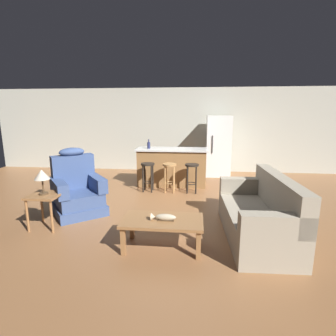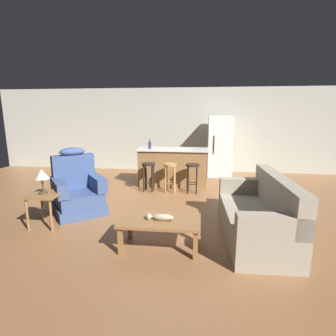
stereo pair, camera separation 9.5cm
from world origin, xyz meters
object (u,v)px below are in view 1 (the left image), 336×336
object	(u,v)px
end_table	(45,200)
refrigerator	(218,146)
fish_figurine	(163,217)
bar_stool_right	(192,173)
couch	(260,215)
bar_stool_middle	(170,172)
bottle_tall_green	(149,145)
kitchen_island	(172,167)
bar_stool_left	(148,172)
coffee_table	(162,223)
table_lamp	(42,176)
recliner_near_lamp	(77,191)

from	to	relation	value
end_table	refrigerator	world-z (taller)	refrigerator
fish_figurine	bar_stool_right	bearing A→B (deg)	82.72
couch	bar_stool_middle	distance (m)	2.66
couch	bottle_tall_green	bearing A→B (deg)	-53.89
kitchen_island	bar_stool_left	distance (m)	0.81
coffee_table	end_table	distance (m)	2.02
bar_stool_middle	bottle_tall_green	xyz separation A→B (m)	(-0.59, 0.58, 0.57)
bar_stool_middle	bottle_tall_green	world-z (taller)	bottle_tall_green
fish_figurine	bar_stool_left	distance (m)	2.75
coffee_table	bottle_tall_green	bearing A→B (deg)	103.24
bottle_tall_green	couch	bearing A→B (deg)	-51.66
bar_stool_middle	bar_stool_right	world-z (taller)	same
bottle_tall_green	fish_figurine	bearing A→B (deg)	-76.65
table_lamp	bar_stool_right	size ratio (longest dim) A/B	0.60
recliner_near_lamp	refrigerator	distance (m)	4.38
table_lamp	bar_stool_left	distance (m)	2.56
couch	coffee_table	bearing A→B (deg)	16.78
fish_figurine	kitchen_island	xyz separation A→B (m)	(-0.18, 3.29, 0.02)
refrigerator	table_lamp	bearing A→B (deg)	-127.43
bar_stool_right	refrigerator	size ratio (longest dim) A/B	0.39
kitchen_island	bar_stool_right	world-z (taller)	kitchen_island
recliner_near_lamp	bottle_tall_green	bearing A→B (deg)	115.62
fish_figurine	kitchen_island	world-z (taller)	kitchen_island
refrigerator	end_table	bearing A→B (deg)	-127.44
end_table	bar_stool_left	distance (m)	2.51
coffee_table	fish_figurine	bearing A→B (deg)	-65.50
couch	bar_stool_middle	bearing A→B (deg)	-56.13
coffee_table	couch	world-z (taller)	couch
couch	bottle_tall_green	size ratio (longest dim) A/B	8.34
recliner_near_lamp	table_lamp	bearing A→B (deg)	-56.74
couch	refrigerator	distance (m)	4.03
couch	end_table	size ratio (longest dim) A/B	3.45
bar_stool_left	bar_stool_right	xyz separation A→B (m)	(1.04, 0.00, 0.00)
couch	refrigerator	size ratio (longest dim) A/B	1.10
couch	bar_stool_left	bearing A→B (deg)	-48.09
kitchen_island	bar_stool_left	size ratio (longest dim) A/B	2.65
kitchen_island	coffee_table	bearing A→B (deg)	-87.10
end_table	bar_stool_left	bearing A→B (deg)	59.30
bar_stool_left	couch	bearing A→B (deg)	-45.87
kitchen_island	bottle_tall_green	size ratio (longest dim) A/B	7.77
coffee_table	bar_stool_left	xyz separation A→B (m)	(-0.68, 2.63, 0.11)
bar_stool_left	bar_stool_right	bearing A→B (deg)	0.00
couch	bar_stool_right	bearing A→B (deg)	-66.20
recliner_near_lamp	bar_stool_middle	size ratio (longest dim) A/B	1.76
coffee_table	bar_stool_right	bearing A→B (deg)	82.33
coffee_table	bar_stool_right	size ratio (longest dim) A/B	1.62
table_lamp	bar_stool_right	bearing A→B (deg)	43.03
bar_stool_middle	bottle_tall_green	size ratio (longest dim) A/B	2.94
bar_stool_right	refrigerator	bearing A→B (deg)	68.07
end_table	bar_stool_right	xyz separation A→B (m)	(2.32, 2.16, 0.01)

